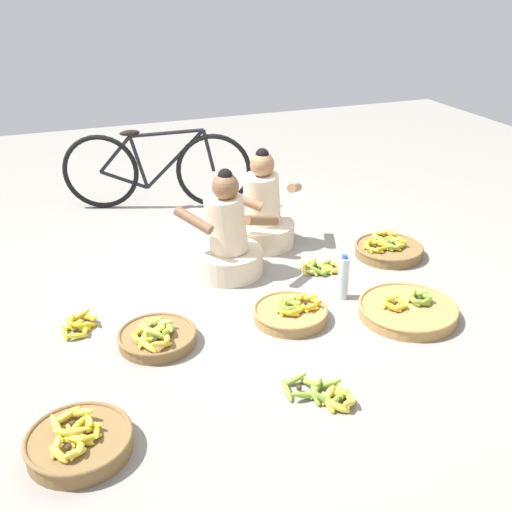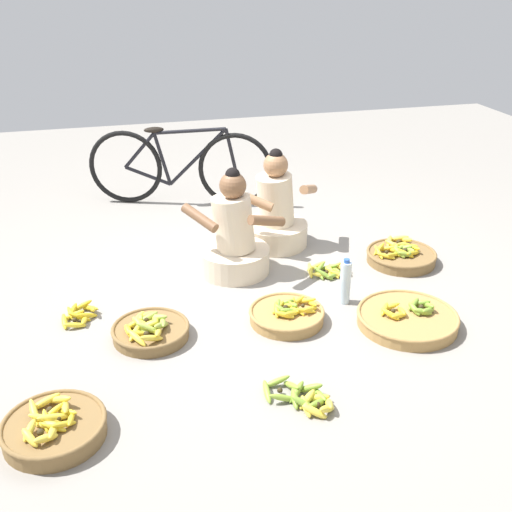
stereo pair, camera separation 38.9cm
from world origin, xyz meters
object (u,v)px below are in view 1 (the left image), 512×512
object	(u,v)px
loose_bananas_mid_right	(325,394)
banana_basket_near_bicycle	(388,249)
vendor_woman_front	(227,241)
banana_basket_front_right	(79,442)
banana_basket_mid_left	(156,336)
loose_bananas_back_left	(322,267)
water_bottle	(343,278)
loose_bananas_front_center	(79,325)
banana_basket_near_vendor	(408,310)
vendor_woman_behind	(262,215)
banana_basket_front_left	(291,312)
bicycle_leaning	(157,170)

from	to	relation	value
loose_bananas_mid_right	banana_basket_near_bicycle	bearing A→B (deg)	48.15
vendor_woman_front	banana_basket_front_right	size ratio (longest dim) A/B	1.57
banana_basket_mid_left	loose_bananas_back_left	distance (m)	1.44
banana_basket_front_right	water_bottle	bearing A→B (deg)	25.06
banana_basket_near_bicycle	loose_bananas_front_center	world-z (taller)	banana_basket_near_bicycle
banana_basket_near_vendor	loose_bananas_back_left	distance (m)	0.81
banana_basket_near_bicycle	vendor_woman_behind	bearing A→B (deg)	146.41
banana_basket_front_left	loose_bananas_back_left	bearing A→B (deg)	47.90
banana_basket_mid_left	vendor_woman_front	bearing A→B (deg)	46.88
bicycle_leaning	loose_bananas_back_left	bearing A→B (deg)	-64.41
bicycle_leaning	water_bottle	size ratio (longest dim) A/B	5.06
vendor_woman_behind	loose_bananas_front_center	world-z (taller)	vendor_woman_behind
banana_basket_front_right	banana_basket_near_bicycle	distance (m)	2.82
banana_basket_near_bicycle	banana_basket_front_right	bearing A→B (deg)	-151.96
banana_basket_near_bicycle	loose_bananas_front_center	distance (m)	2.37
banana_basket_front_right	banana_basket_mid_left	xyz separation A→B (m)	(0.54, 0.76, -0.00)
banana_basket_near_vendor	loose_bananas_mid_right	distance (m)	1.03
vendor_woman_behind	banana_basket_mid_left	world-z (taller)	vendor_woman_behind
banana_basket_front_left	loose_bananas_front_center	world-z (taller)	banana_basket_front_left
vendor_woman_front	banana_basket_front_right	world-z (taller)	vendor_woman_front
banana_basket_near_vendor	banana_basket_front_right	bearing A→B (deg)	-166.84
banana_basket_front_left	banana_basket_mid_left	distance (m)	0.86
vendor_woman_front	banana_basket_front_left	size ratio (longest dim) A/B	1.65
banana_basket_mid_left	vendor_woman_behind	bearing A→B (deg)	45.13
vendor_woman_behind	banana_basket_near_vendor	xyz separation A→B (m)	(0.46, -1.38, -0.20)
banana_basket_near_bicycle	banana_basket_front_left	bearing A→B (deg)	-151.25
bicycle_leaning	banana_basket_near_vendor	world-z (taller)	bicycle_leaning
bicycle_leaning	loose_bananas_front_center	bearing A→B (deg)	-116.51
banana_basket_front_right	banana_basket_near_bicycle	size ratio (longest dim) A/B	0.96
bicycle_leaning	loose_bananas_back_left	size ratio (longest dim) A/B	4.92
water_bottle	loose_bananas_mid_right	bearing A→B (deg)	-122.79
bicycle_leaning	banana_basket_front_right	distance (m)	3.18
banana_basket_front_left	loose_bananas_front_center	bearing A→B (deg)	163.89
vendor_woman_behind	loose_bananas_mid_right	bearing A→B (deg)	-101.91
banana_basket_near_bicycle	water_bottle	xyz separation A→B (m)	(-0.65, -0.46, 0.10)
vendor_woman_front	loose_bananas_back_left	xyz separation A→B (m)	(0.66, -0.23, -0.22)
banana_basket_front_left	banana_basket_near_vendor	distance (m)	0.75
banana_basket_front_left	water_bottle	bearing A→B (deg)	16.78
banana_basket_near_vendor	loose_bananas_front_center	distance (m)	2.08
vendor_woman_behind	loose_bananas_back_left	distance (m)	0.69
bicycle_leaning	banana_basket_front_right	xyz separation A→B (m)	(-1.06, -2.98, -0.30)
vendor_woman_front	banana_basket_front_left	xyz separation A→B (m)	(0.17, -0.77, -0.20)
vendor_woman_behind	banana_basket_near_bicycle	xyz separation A→B (m)	(0.83, -0.55, -0.20)
banana_basket_near_bicycle	water_bottle	distance (m)	0.80
vendor_woman_behind	bicycle_leaning	size ratio (longest dim) A/B	0.49
bicycle_leaning	banana_basket_near_bicycle	size ratio (longest dim) A/B	3.09
banana_basket_front_right	loose_bananas_mid_right	xyz separation A→B (m)	(1.24, -0.06, -0.03)
loose_bananas_back_left	water_bottle	world-z (taller)	water_bottle
banana_basket_mid_left	loose_bananas_back_left	bearing A→B (deg)	20.76
vendor_woman_front	loose_bananas_front_center	size ratio (longest dim) A/B	2.82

